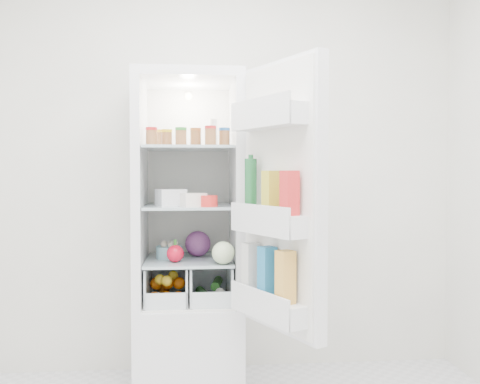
{
  "coord_description": "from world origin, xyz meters",
  "views": [
    {
      "loc": [
        -0.19,
        -1.88,
        1.24
      ],
      "look_at": [
        0.07,
        0.95,
        1.14
      ],
      "focal_mm": 40.0,
      "sensor_mm": 36.0,
      "label": 1
    }
  ],
  "objects": [
    {
      "name": "tub_cream",
      "position": [
        -0.18,
        1.04,
        1.09
      ],
      "size": [
        0.16,
        0.16,
        0.07
      ],
      "primitive_type": "cube",
      "rotation": [
        0.0,
        0.0,
        0.38
      ],
      "color": "white",
      "rests_on": "shelf_mid"
    },
    {
      "name": "tub_white",
      "position": [
        -0.3,
        1.09,
        1.1
      ],
      "size": [
        0.18,
        0.18,
        0.09
      ],
      "primitive_type": "cube",
      "rotation": [
        0.0,
        0.0,
        0.33
      ],
      "color": "silver",
      "rests_on": "shelf_mid"
    },
    {
      "name": "room_walls",
      "position": [
        0.0,
        0.0,
        1.59
      ],
      "size": [
        3.02,
        3.02,
        2.61
      ],
      "color": "white",
      "rests_on": "ground"
    },
    {
      "name": "shelf_mid",
      "position": [
        -0.2,
        1.19,
        1.05
      ],
      "size": [
        0.49,
        0.53,
        0.02
      ],
      "primitive_type": "cube",
      "color": "#9DB1B9",
      "rests_on": "refrigerator"
    },
    {
      "name": "refrigerator",
      "position": [
        -0.2,
        1.25,
        0.67
      ],
      "size": [
        0.6,
        0.6,
        1.8
      ],
      "color": "white",
      "rests_on": "ground"
    },
    {
      "name": "citrus_pile",
      "position": [
        -0.33,
        1.15,
        0.59
      ],
      "size": [
        0.2,
        0.31,
        0.16
      ],
      "color": "orange",
      "rests_on": "refrigerator"
    },
    {
      "name": "fridge_door",
      "position": [
        0.23,
        0.64,
        1.09
      ],
      "size": [
        0.39,
        0.57,
        1.3
      ],
      "rotation": [
        0.0,
        0.0,
        2.01
      ],
      "color": "white",
      "rests_on": "refrigerator"
    },
    {
      "name": "red_cabbage",
      "position": [
        -0.15,
        1.26,
        0.82
      ],
      "size": [
        0.15,
        0.15,
        0.15
      ],
      "primitive_type": "sphere",
      "color": "#531E59",
      "rests_on": "shelf_low"
    },
    {
      "name": "mushroom_bowl",
      "position": [
        -0.31,
        1.21,
        0.78
      ],
      "size": [
        0.18,
        0.18,
        0.07
      ],
      "primitive_type": "cylinder",
      "rotation": [
        0.0,
        0.0,
        0.28
      ],
      "color": "#82B6C2",
      "rests_on": "shelf_low"
    },
    {
      "name": "tin_red",
      "position": [
        -0.09,
        1.0,
        1.09
      ],
      "size": [
        0.11,
        0.11,
        0.06
      ],
      "primitive_type": "cylinder",
      "rotation": [
        0.0,
        0.0,
        0.3
      ],
      "color": "red",
      "rests_on": "shelf_mid"
    },
    {
      "name": "salad_bag",
      "position": [
        -0.02,
        0.97,
        0.81
      ],
      "size": [
        0.12,
        0.12,
        0.12
      ],
      "primitive_type": "sphere",
      "color": "beige",
      "rests_on": "shelf_low"
    },
    {
      "name": "shelf_top",
      "position": [
        -0.2,
        1.19,
        1.38
      ],
      "size": [
        0.49,
        0.53,
        0.02
      ],
      "primitive_type": "cube",
      "color": "#9DB1B9",
      "rests_on": "refrigerator"
    },
    {
      "name": "veg_pile",
      "position": [
        -0.07,
        1.18,
        0.56
      ],
      "size": [
        0.16,
        0.3,
        0.1
      ],
      "color": "#1A4F1A",
      "rests_on": "refrigerator"
    },
    {
      "name": "crisper_left",
      "position": [
        -0.32,
        1.19,
        0.61
      ],
      "size": [
        0.23,
        0.46,
        0.22
      ],
      "primitive_type": null,
      "color": "silver",
      "rests_on": "refrigerator"
    },
    {
      "name": "shelf_low",
      "position": [
        -0.2,
        1.19,
        0.74
      ],
      "size": [
        0.49,
        0.53,
        0.01
      ],
      "primitive_type": "cube",
      "color": "#9DB1B9",
      "rests_on": "refrigerator"
    },
    {
      "name": "crisper_right",
      "position": [
        -0.08,
        1.19,
        0.61
      ],
      "size": [
        0.23,
        0.46,
        0.22
      ],
      "primitive_type": null,
      "color": "silver",
      "rests_on": "refrigerator"
    },
    {
      "name": "condiment_jars",
      "position": [
        -0.22,
        1.1,
        1.43
      ],
      "size": [
        0.46,
        0.32,
        0.08
      ],
      "color": "#B21919",
      "rests_on": "shelf_top"
    },
    {
      "name": "bell_pepper",
      "position": [
        -0.27,
        1.07,
        0.8
      ],
      "size": [
        0.1,
        0.1,
        0.1
      ],
      "primitive_type": "sphere",
      "color": "red",
      "rests_on": "shelf_low"
    },
    {
      "name": "squeeze_bottle",
      "position": [
        -0.06,
        1.19,
        1.47
      ],
      "size": [
        0.06,
        0.06,
        0.16
      ],
      "primitive_type": "cylinder",
      "rotation": [
        0.0,
        0.0,
        -0.22
      ],
      "color": "white",
      "rests_on": "shelf_top"
    }
  ]
}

